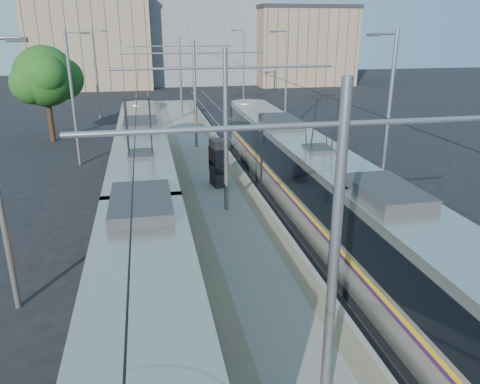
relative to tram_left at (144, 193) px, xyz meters
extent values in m
plane|color=black|center=(3.60, -6.95, -1.71)|extent=(160.00, 160.00, 0.00)
cube|color=gray|center=(3.60, 10.05, -1.56)|extent=(4.00, 50.00, 0.30)
cube|color=gray|center=(2.15, 10.05, -1.40)|extent=(0.70, 50.00, 0.01)
cube|color=gray|center=(5.05, 10.05, -1.40)|extent=(0.70, 50.00, 0.01)
cube|color=gray|center=(-0.72, 10.05, -1.69)|extent=(0.07, 70.00, 0.03)
cube|color=gray|center=(0.72, 10.05, -1.69)|extent=(0.07, 70.00, 0.03)
cube|color=gray|center=(6.48, 10.05, -1.69)|extent=(0.07, 70.00, 0.03)
cube|color=gray|center=(7.92, 10.05, -1.69)|extent=(0.07, 70.00, 0.03)
cube|color=black|center=(0.00, 0.00, -1.51)|extent=(2.30, 28.74, 0.40)
cube|color=#ABA59C|center=(0.00, 0.00, 0.14)|extent=(2.40, 27.14, 2.90)
cube|color=black|center=(0.00, 0.00, 0.64)|extent=(2.43, 27.14, 1.30)
cube|color=yellow|center=(0.00, 0.00, -0.26)|extent=(2.43, 27.14, 0.12)
cube|color=#A32509|center=(0.00, 0.00, -0.76)|extent=(2.42, 27.14, 1.10)
cube|color=#2D2D30|center=(0.00, 0.00, 1.74)|extent=(1.68, 3.00, 0.30)
cube|color=black|center=(7.20, -0.57, -1.51)|extent=(2.30, 28.22, 0.40)
cube|color=beige|center=(7.20, -0.57, 0.14)|extent=(2.40, 26.62, 2.90)
cube|color=black|center=(7.20, -0.57, 0.64)|extent=(2.43, 26.62, 1.30)
cube|color=yellow|center=(7.20, -0.57, -0.26)|extent=(2.43, 26.62, 0.12)
cube|color=#371549|center=(7.20, -0.57, -0.41)|extent=(2.43, 26.62, 0.10)
cube|color=#2D2D30|center=(7.20, -0.57, 1.74)|extent=(1.68, 3.00, 0.30)
cylinder|color=gray|center=(3.60, -10.95, 2.09)|extent=(0.20, 0.20, 7.00)
cylinder|color=gray|center=(3.60, -10.95, 4.79)|extent=(9.20, 0.10, 0.10)
cylinder|color=gray|center=(3.60, 1.05, 2.09)|extent=(0.20, 0.20, 7.00)
cylinder|color=gray|center=(3.60, 1.05, 4.79)|extent=(9.20, 0.10, 0.10)
cylinder|color=gray|center=(3.60, 13.05, 2.09)|extent=(0.20, 0.20, 7.00)
cylinder|color=gray|center=(3.60, 13.05, 4.79)|extent=(9.20, 0.10, 0.10)
cylinder|color=gray|center=(3.60, 25.05, 2.09)|extent=(0.20, 0.20, 7.00)
cylinder|color=gray|center=(3.60, 25.05, 4.79)|extent=(9.20, 0.10, 0.10)
cylinder|color=black|center=(0.00, 10.05, 3.84)|extent=(0.02, 70.00, 0.02)
cylinder|color=black|center=(7.20, 10.05, 3.84)|extent=(0.02, 70.00, 0.02)
cube|color=#2D2D30|center=(-2.80, -4.95, 6.04)|extent=(0.50, 0.22, 0.12)
cylinder|color=gray|center=(-3.90, 11.05, 2.29)|extent=(0.18, 0.18, 8.00)
cube|color=#2D2D30|center=(-2.80, 11.05, 6.04)|extent=(0.50, 0.22, 0.12)
cylinder|color=gray|center=(-3.90, 27.05, 2.29)|extent=(0.18, 0.18, 8.00)
cube|color=#2D2D30|center=(-2.80, 27.05, 6.04)|extent=(0.50, 0.22, 0.12)
cylinder|color=gray|center=(11.10, 1.05, 2.29)|extent=(0.18, 0.18, 8.00)
cube|color=#2D2D30|center=(10.00, 1.05, 6.04)|extent=(0.50, 0.22, 0.12)
cylinder|color=gray|center=(11.10, 17.05, 2.29)|extent=(0.18, 0.18, 8.00)
cube|color=#2D2D30|center=(10.00, 17.05, 6.04)|extent=(0.50, 0.22, 0.12)
cylinder|color=gray|center=(11.10, 33.05, 2.29)|extent=(0.18, 0.18, 8.00)
cube|color=#2D2D30|center=(10.00, 33.05, 6.04)|extent=(0.50, 0.22, 0.12)
cube|color=black|center=(3.77, 4.49, -0.20)|extent=(0.81, 1.15, 2.42)
cube|color=black|center=(3.77, 4.49, -0.04)|extent=(0.86, 1.20, 1.26)
cylinder|color=#382314|center=(-6.61, 18.05, -0.27)|extent=(0.39, 0.39, 2.87)
sphere|color=#1A4A15|center=(-6.61, 18.05, 3.05)|extent=(4.31, 4.31, 4.31)
sphere|color=#1A4A15|center=(-5.54, 18.77, 2.78)|extent=(3.05, 3.05, 3.05)
cube|color=gray|center=(-6.40, 53.05, 4.20)|extent=(16.00, 12.00, 11.81)
cube|color=gray|center=(9.60, 57.05, 5.35)|extent=(18.00, 14.00, 14.12)
cube|color=gray|center=(23.60, 51.05, 3.58)|extent=(14.00, 10.00, 10.57)
cube|color=#262328|center=(23.60, 51.05, 9.11)|extent=(14.28, 10.20, 0.50)
camera|label=1|loc=(0.29, -18.33, 6.34)|focal=35.00mm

